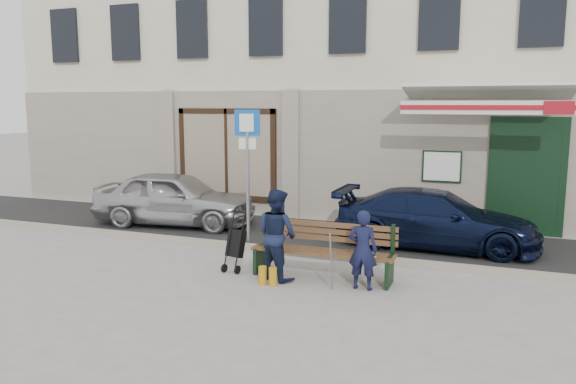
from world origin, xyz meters
The scene contains 11 objects.
ground centered at (0.00, 0.00, 0.00)m, with size 80.00×80.00×0.00m, color #9E9991.
asphalt_lane centered at (0.00, 3.10, 0.01)m, with size 60.00×3.20×0.01m, color #282828.
curb centered at (0.00, 1.50, 0.06)m, with size 60.00×0.18×0.12m, color #9E9384.
building centered at (0.01, 8.45, 4.97)m, with size 20.00×8.27×10.00m.
car_silver centered at (-3.65, 3.00, 0.65)m, with size 1.54×3.83×1.30m, color #B3B4B8.
car_navy centered at (2.40, 3.04, 0.58)m, with size 1.63×4.02×1.17m, color black.
parking_sign centered at (-1.16, 1.76, 1.86)m, with size 0.51×0.12×2.76m.
bench centered at (0.82, 0.31, 0.46)m, with size 2.40×1.17×0.98m.
man centered at (1.62, -0.01, 0.63)m, with size 0.46×0.30×1.26m, color #131635.
woman centered at (0.17, 0.01, 0.76)m, with size 0.74×0.57×1.51m, color #141C38.
stroller centered at (-0.68, 0.20, 0.45)m, with size 0.35×0.46×1.02m.
Camera 1 is at (3.54, -8.34, 2.90)m, focal length 35.00 mm.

